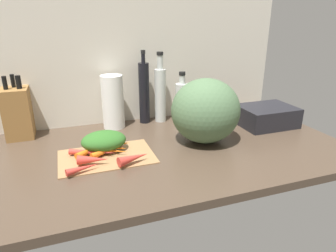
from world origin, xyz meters
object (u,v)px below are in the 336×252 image
(cutting_board, at_px, (107,156))
(bottle_0, at_px, (144,92))
(carrot_1, at_px, (93,160))
(carrot_7, at_px, (83,168))
(carrot_9, at_px, (92,149))
(bottle_2, at_px, (182,102))
(carrot_6, at_px, (114,144))
(bottle_1, at_px, (160,93))
(winter_squash, at_px, (205,111))
(knife_block, at_px, (18,112))
(paper_towel_roll, at_px, (113,102))
(carrot_0, at_px, (108,150))
(carrot_4, at_px, (113,148))
(carrot_8, at_px, (107,149))
(carrot_2, at_px, (107,143))
(dish_rack, at_px, (266,116))
(carrot_10, at_px, (93,153))
(carrot_3, at_px, (107,151))
(carrot_5, at_px, (134,158))

(cutting_board, distance_m, bottle_0, 0.44)
(carrot_1, height_order, carrot_7, carrot_1)
(carrot_9, distance_m, bottle_2, 0.53)
(carrot_6, height_order, bottle_1, bottle_1)
(carrot_7, height_order, bottle_2, bottle_2)
(winter_squash, bearing_deg, carrot_6, 174.23)
(knife_block, bearing_deg, paper_towel_roll, -2.75)
(carrot_0, relative_size, carrot_4, 1.54)
(carrot_4, xyz_separation_m, bottle_0, (0.21, 0.31, 0.13))
(knife_block, bearing_deg, bottle_0, 0.23)
(carrot_1, distance_m, knife_block, 0.48)
(carrot_1, bearing_deg, carrot_8, 57.21)
(cutting_board, xyz_separation_m, carrot_2, (0.02, 0.08, 0.02))
(carrot_7, height_order, dish_rack, dish_rack)
(carrot_0, xyz_separation_m, winter_squash, (0.41, 0.00, 0.12))
(carrot_4, xyz_separation_m, bottle_2, (0.39, 0.26, 0.08))
(carrot_0, xyz_separation_m, bottle_2, (0.41, 0.27, 0.08))
(carrot_10, bearing_deg, carrot_4, 9.17)
(carrot_0, height_order, carrot_3, carrot_3)
(carrot_3, relative_size, carrot_7, 1.18)
(carrot_9, height_order, bottle_2, bottle_2)
(knife_block, relative_size, bottle_2, 1.09)
(winter_squash, bearing_deg, carrot_7, -166.96)
(cutting_board, distance_m, carrot_10, 0.05)
(dish_rack, bearing_deg, carrot_1, -169.79)
(carrot_7, distance_m, carrot_10, 0.12)
(carrot_0, bearing_deg, carrot_5, -55.30)
(carrot_3, xyz_separation_m, carrot_5, (0.08, -0.10, 0.01))
(carrot_2, xyz_separation_m, carrot_7, (-0.11, -0.18, -0.00))
(cutting_board, relative_size, winter_squash, 1.22)
(carrot_6, height_order, bottle_2, bottle_2)
(winter_squash, bearing_deg, carrot_10, -179.42)
(carrot_8, bearing_deg, carrot_0, -85.08)
(carrot_0, relative_size, carrot_1, 1.53)
(carrot_0, relative_size, carrot_6, 1.30)
(cutting_board, height_order, carrot_9, carrot_9)
(carrot_10, height_order, bottle_2, bottle_2)
(bottle_2, bearing_deg, carrot_4, -146.49)
(bottle_0, bearing_deg, carrot_2, -131.69)
(knife_block, distance_m, bottle_1, 0.64)
(carrot_3, xyz_separation_m, carrot_9, (-0.05, 0.03, 0.00))
(carrot_5, relative_size, winter_squash, 0.41)
(carrot_5, bearing_deg, carrot_4, 114.50)
(carrot_0, height_order, carrot_2, carrot_2)
(carrot_5, relative_size, carrot_7, 1.03)
(carrot_5, distance_m, carrot_7, 0.18)
(carrot_2, relative_size, carrot_5, 1.37)
(carrot_4, height_order, carrot_7, carrot_4)
(carrot_2, relative_size, paper_towel_roll, 0.65)
(bottle_2, bearing_deg, bottle_0, 164.06)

